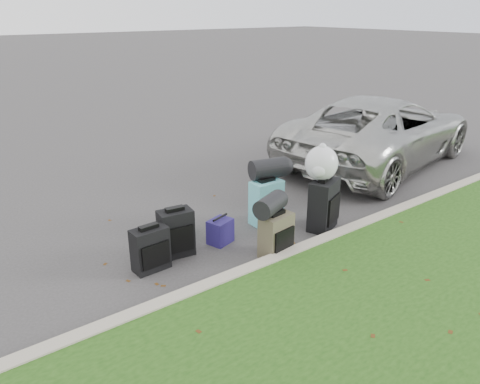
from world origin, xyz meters
TOP-DOWN VIEW (x-y plane):
  - ground at (0.00, 0.00)m, footprint 120.00×120.00m
  - curb at (0.00, -1.00)m, footprint 120.00×0.18m
  - suv at (4.06, 0.94)m, footprint 5.35×3.20m
  - suitcase_small_black at (-1.71, -0.11)m, footprint 0.45×0.26m
  - suitcase_large_black_left at (-1.27, 0.02)m, footprint 0.47×0.32m
  - suitcase_olive at (-0.25, -0.78)m, footprint 0.45×0.32m
  - suitcase_teal at (0.29, 0.07)m, footprint 0.48×0.29m
  - suitcase_large_black_right at (0.83, -0.57)m, footprint 0.57×0.46m
  - tote_green at (-0.92, 0.50)m, footprint 0.31×0.27m
  - tote_navy at (-0.62, -0.04)m, footprint 0.38×0.33m
  - duffel_left at (-0.31, -0.71)m, footprint 0.54×0.41m
  - duffel_right at (0.40, 0.16)m, footprint 0.59×0.42m
  - trash_bag at (0.82, -0.49)m, footprint 0.48×0.48m

SIDE VIEW (x-z plane):
  - ground at x=0.00m, z-range 0.00..0.00m
  - curb at x=0.00m, z-range 0.00..0.15m
  - tote_green at x=-0.92m, z-range 0.00..0.31m
  - tote_navy at x=-0.62m, z-range 0.00..0.34m
  - suitcase_small_black at x=-1.71m, z-range 0.00..0.55m
  - suitcase_olive at x=-0.25m, z-range 0.00..0.58m
  - suitcase_large_black_left at x=-1.27m, z-range 0.00..0.63m
  - suitcase_teal at x=0.29m, z-range 0.00..0.67m
  - suitcase_large_black_right at x=0.83m, z-range 0.00..0.74m
  - suv at x=4.06m, z-range 0.00..1.39m
  - duffel_left at x=-0.31m, z-range 0.58..0.84m
  - duffel_right at x=0.40m, z-range 0.67..0.97m
  - trash_bag at x=0.82m, z-range 0.74..1.22m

